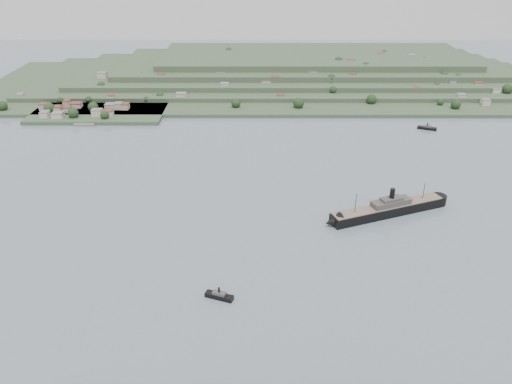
{
  "coord_description": "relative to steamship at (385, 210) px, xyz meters",
  "views": [
    {
      "loc": [
        -17.97,
        -308.11,
        184.61
      ],
      "look_at": [
        -18.72,
        30.0,
        9.55
      ],
      "focal_mm": 35.0,
      "sensor_mm": 36.0,
      "label": 1
    }
  ],
  "objects": [
    {
      "name": "tugboat",
      "position": [
        -115.75,
        -95.07,
        -2.78
      ],
      "size": [
        17.12,
        9.82,
        7.47
      ],
      "color": "black",
      "rests_on": "ground"
    },
    {
      "name": "ferry_east",
      "position": [
        86.56,
        182.29,
        -2.82
      ],
      "size": [
        20.34,
        12.73,
        7.41
      ],
      "color": "black",
      "rests_on": "ground"
    },
    {
      "name": "ferry_west",
      "position": [
        -311.91,
        213.38,
        -2.88
      ],
      "size": [
        19.76,
        11.97,
        7.18
      ],
      "color": "black",
      "rests_on": "ground"
    },
    {
      "name": "steamship",
      "position": [
        0.0,
        0.0,
        0.0
      ],
      "size": [
        99.27,
        47.62,
        24.94
      ],
      "color": "black",
      "rests_on": "ground"
    },
    {
      "name": "far_peninsula",
      "position": [
        -48.43,
        381.47,
        7.27
      ],
      "size": [
        760.0,
        309.0,
        30.0
      ],
      "color": "#324830",
      "rests_on": "ground"
    },
    {
      "name": "ground",
      "position": [
        -76.34,
        -11.62,
        -4.61
      ],
      "size": [
        1400.0,
        1400.0,
        0.0
      ],
      "primitive_type": "plane",
      "color": "slate",
      "rests_on": "ground"
    }
  ]
}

